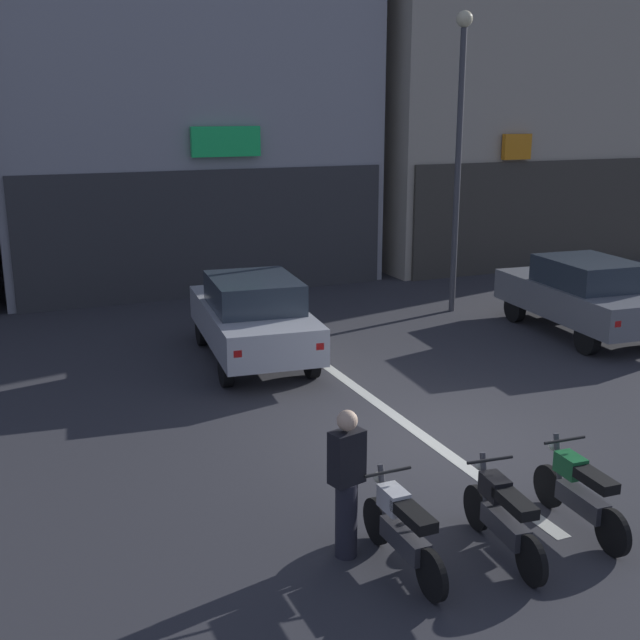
% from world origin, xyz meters
% --- Properties ---
extents(ground_plane, '(120.00, 120.00, 0.00)m').
position_xyz_m(ground_plane, '(0.00, 0.00, 0.00)').
color(ground_plane, '#333338').
extents(lane_centre_line, '(0.20, 18.00, 0.01)m').
position_xyz_m(lane_centre_line, '(0.00, 6.00, 0.00)').
color(lane_centre_line, silver).
rests_on(lane_centre_line, ground).
extents(building_far_right, '(10.32, 9.04, 12.57)m').
position_xyz_m(building_far_right, '(10.20, 14.13, 6.27)').
color(building_far_right, '#B2A893').
rests_on(building_far_right, ground).
extents(car_silver_crossing_near, '(2.17, 4.26, 1.64)m').
position_xyz_m(car_silver_crossing_near, '(-1.14, 4.54, 0.89)').
color(car_silver_crossing_near, black).
rests_on(car_silver_crossing_near, ground).
extents(car_grey_parked_kerbside, '(2.08, 4.23, 1.64)m').
position_xyz_m(car_grey_parked_kerbside, '(5.87, 3.55, 0.89)').
color(car_grey_parked_kerbside, black).
rests_on(car_grey_parked_kerbside, ground).
extents(street_lamp, '(0.36, 0.36, 6.73)m').
position_xyz_m(street_lamp, '(4.44, 6.36, 4.10)').
color(street_lamp, '#47474C').
rests_on(street_lamp, ground).
extents(motorcycle_white_row_leftmost, '(0.55, 1.67, 0.98)m').
position_xyz_m(motorcycle_white_row_leftmost, '(-1.97, -2.79, 0.46)').
color(motorcycle_white_row_leftmost, black).
rests_on(motorcycle_white_row_leftmost, ground).
extents(motorcycle_black_row_left_mid, '(0.55, 1.67, 0.98)m').
position_xyz_m(motorcycle_black_row_left_mid, '(-0.85, -2.97, 0.46)').
color(motorcycle_black_row_left_mid, black).
rests_on(motorcycle_black_row_left_mid, ground).
extents(motorcycle_green_row_centre, '(0.55, 1.67, 0.98)m').
position_xyz_m(motorcycle_green_row_centre, '(0.28, -2.86, 0.46)').
color(motorcycle_green_row_centre, black).
rests_on(motorcycle_green_row_centre, ground).
extents(person_by_motorcycles, '(0.40, 0.30, 1.67)m').
position_xyz_m(person_by_motorcycles, '(-2.40, -2.34, 0.86)').
color(person_by_motorcycles, '#23232D').
rests_on(person_by_motorcycles, ground).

